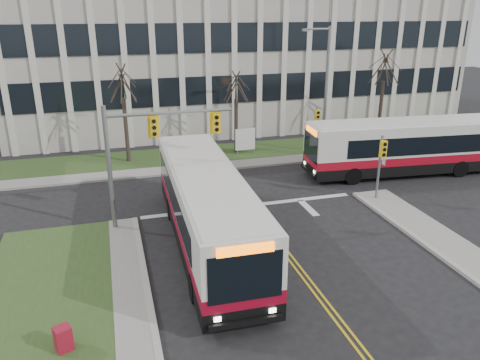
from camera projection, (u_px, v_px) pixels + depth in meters
name	position (u px, v px, depth m)	size (l,w,h in m)	color
ground	(310.00, 284.00, 18.65)	(120.00, 120.00, 0.00)	black
sidewalk_cross	(287.00, 160.00, 33.63)	(44.00, 1.60, 0.14)	#9E9B93
building_lawn	(274.00, 150.00, 36.16)	(44.00, 5.00, 0.12)	#2F4E21
office_building	(233.00, 56.00, 44.93)	(40.00, 16.00, 12.00)	beige
mast_arm_signal	(144.00, 144.00, 22.19)	(6.11, 0.38, 6.20)	slate
signal_pole_near	(381.00, 159.00, 25.87)	(0.34, 0.39, 3.80)	slate
signal_pole_far	(316.00, 124.00, 33.54)	(0.34, 0.39, 3.80)	slate
streetlight	(324.00, 84.00, 33.55)	(2.15, 0.25, 9.20)	slate
directory_sign	(245.00, 140.00, 34.68)	(1.50, 0.12, 2.00)	slate
tree_left	(122.00, 85.00, 31.44)	(1.80, 1.80, 7.70)	#42352B
tree_mid	(236.00, 88.00, 33.90)	(1.80, 1.80, 6.82)	#42352B
tree_right	(385.00, 69.00, 36.46)	(1.80, 1.80, 8.25)	#42352B
bus_main	(207.00, 210.00, 21.10)	(2.87, 13.24, 3.53)	silver
bus_cross	(406.00, 148.00, 30.54)	(2.83, 13.06, 3.48)	silver
newspaper_box_red	(64.00, 340.00, 14.79)	(0.50, 0.45, 0.95)	maroon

